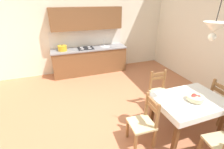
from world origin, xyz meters
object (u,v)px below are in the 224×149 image
at_px(dining_chair_tv_side, 143,123).
at_px(pendant_lamp, 214,28).
at_px(dining_table, 189,105).
at_px(dining_chair_camera_side, 224,145).
at_px(fruit_bowl, 195,98).
at_px(dining_chair_window_side, 221,102).
at_px(kitchen_cabinetry, 89,49).
at_px(dining_chair_kitchen_side, 160,92).

bearing_deg(dining_chair_tv_side, pendant_lamp, -10.49).
bearing_deg(dining_table, dining_chair_camera_side, -92.54).
distance_m(dining_chair_tv_side, fruit_bowl, 1.04).
bearing_deg(dining_chair_window_side, kitchen_cabinetry, 120.99).
xyz_separation_m(dining_table, fruit_bowl, (0.03, -0.06, 0.20)).
bearing_deg(kitchen_cabinetry, dining_chair_tv_side, -86.41).
xyz_separation_m(dining_chair_camera_side, fruit_bowl, (0.07, 0.74, 0.37)).
relative_size(kitchen_cabinetry, dining_chair_window_side, 2.74).
bearing_deg(pendant_lamp, kitchen_cabinetry, 107.03).
xyz_separation_m(dining_chair_camera_side, dining_chair_tv_side, (-0.90, 0.83, 0.00)).
bearing_deg(dining_chair_kitchen_side, pendant_lamp, -89.59).
bearing_deg(fruit_bowl, dining_table, 116.69).
xyz_separation_m(dining_table, pendant_lamp, (-0.05, -0.14, 1.44)).
bearing_deg(dining_chair_tv_side, fruit_bowl, -5.33).
distance_m(dining_chair_tv_side, pendant_lamp, 1.85).
relative_size(dining_chair_window_side, pendant_lamp, 1.16).
relative_size(dining_chair_kitchen_side, dining_chair_tv_side, 1.00).
bearing_deg(fruit_bowl, pendant_lamp, -136.06).
height_order(dining_chair_window_side, dining_chair_tv_side, same).
distance_m(kitchen_cabinetry, dining_table, 3.67).
xyz_separation_m(dining_chair_kitchen_side, dining_chair_window_side, (0.98, -0.80, 0.00)).
bearing_deg(dining_chair_tv_side, dining_chair_kitchen_side, 42.00).
height_order(dining_chair_kitchen_side, dining_chair_window_side, same).
bearing_deg(dining_chair_kitchen_side, fruit_bowl, -84.56).
bearing_deg(dining_chair_kitchen_side, kitchen_cabinetry, 112.52).
relative_size(kitchen_cabinetry, dining_table, 2.01).
distance_m(dining_chair_camera_side, fruit_bowl, 0.83).
bearing_deg(dining_chair_window_side, pendant_lamp, -170.77).
xyz_separation_m(dining_chair_kitchen_side, fruit_bowl, (0.08, -0.89, 0.37)).
relative_size(dining_chair_kitchen_side, dining_chair_window_side, 1.00).
distance_m(dining_chair_window_side, pendant_lamp, 1.89).
xyz_separation_m(dining_chair_window_side, fruit_bowl, (-0.89, -0.08, 0.37)).
relative_size(dining_chair_window_side, fruit_bowl, 3.10).
bearing_deg(dining_table, kitchen_cabinetry, 108.35).
height_order(dining_table, pendant_lamp, pendant_lamp).
bearing_deg(pendant_lamp, dining_chair_tv_side, 169.51).
distance_m(kitchen_cabinetry, dining_chair_tv_side, 3.48).
distance_m(dining_table, fruit_bowl, 0.21).
height_order(dining_table, dining_chair_camera_side, dining_chair_camera_side).
distance_m(dining_table, dining_chair_kitchen_side, 0.84).
distance_m(dining_table, pendant_lamp, 1.44).
bearing_deg(dining_table, dining_chair_tv_side, 178.40).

